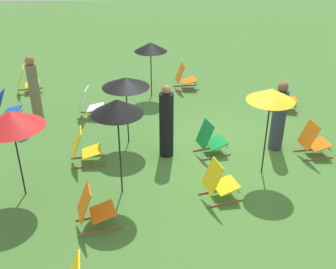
# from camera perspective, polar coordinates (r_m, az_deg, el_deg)

# --- Properties ---
(ground_plane) EXTENTS (40.00, 40.00, 0.00)m
(ground_plane) POSITION_cam_1_polar(r_m,az_deg,el_deg) (9.82, 7.00, -2.31)
(ground_plane) COLOR #477A33
(deckchair_0) EXTENTS (0.61, 0.84, 0.83)m
(deckchair_0) POSITION_cam_1_polar(r_m,az_deg,el_deg) (13.66, -19.03, 7.03)
(deckchair_0) COLOR olive
(deckchair_0) RESTS_ON ground
(deckchair_1) EXTENTS (0.56, 0.81, 0.83)m
(deckchair_1) POSITION_cam_1_polar(r_m,az_deg,el_deg) (11.49, -10.84, 4.18)
(deckchair_1) COLOR olive
(deckchair_1) RESTS_ON ground
(deckchair_2) EXTENTS (0.67, 0.86, 0.83)m
(deckchair_2) POSITION_cam_1_polar(r_m,az_deg,el_deg) (9.52, 5.89, -0.74)
(deckchair_2) COLOR olive
(deckchair_2) RESTS_ON ground
(deckchair_3) EXTENTS (0.51, 0.78, 0.83)m
(deckchair_3) POSITION_cam_1_polar(r_m,az_deg,el_deg) (11.93, -21.55, 3.56)
(deckchair_3) COLOR olive
(deckchair_3) RESTS_ON ground
(deckchair_4) EXTENTS (0.64, 0.85, 0.83)m
(deckchair_4) POSITION_cam_1_polar(r_m,az_deg,el_deg) (12.17, 15.72, 5.00)
(deckchair_4) COLOR olive
(deckchair_4) RESTS_ON ground
(deckchair_6) EXTENTS (0.56, 0.81, 0.83)m
(deckchair_6) POSITION_cam_1_polar(r_m,az_deg,el_deg) (9.98, 19.50, -0.87)
(deckchair_6) COLOR olive
(deckchair_6) RESTS_ON ground
(deckchair_7) EXTENTS (0.53, 0.79, 0.83)m
(deckchair_7) POSITION_cam_1_polar(r_m,az_deg,el_deg) (13.21, 2.31, 7.88)
(deckchair_7) COLOR olive
(deckchair_7) RESTS_ON ground
(deckchair_8) EXTENTS (0.56, 0.81, 0.83)m
(deckchair_8) POSITION_cam_1_polar(r_m,az_deg,el_deg) (9.32, -11.52, -1.86)
(deckchair_8) COLOR olive
(deckchair_8) RESTS_ON ground
(deckchair_9) EXTENTS (0.65, 0.85, 0.83)m
(deckchair_9) POSITION_cam_1_polar(r_m,az_deg,el_deg) (8.07, 7.08, -6.63)
(deckchair_9) COLOR olive
(deckchair_9) RESTS_ON ground
(deckchair_10) EXTENTS (0.63, 0.84, 0.83)m
(deckchair_10) POSITION_cam_1_polar(r_m,az_deg,el_deg) (7.48, -10.30, -10.11)
(deckchair_10) COLOR olive
(deckchair_10) RESTS_ON ground
(umbrella_0) EXTENTS (0.97, 0.97, 1.94)m
(umbrella_0) POSITION_cam_1_polar(r_m,az_deg,el_deg) (8.40, 14.13, 5.33)
(umbrella_0) COLOR black
(umbrella_0) RESTS_ON ground
(umbrella_2) EXTENTS (0.97, 0.97, 2.03)m
(umbrella_2) POSITION_cam_1_polar(r_m,az_deg,el_deg) (7.50, -7.10, 3.82)
(umbrella_2) COLOR black
(umbrella_2) RESTS_ON ground
(umbrella_3) EXTENTS (1.10, 1.10, 1.68)m
(umbrella_3) POSITION_cam_1_polar(r_m,az_deg,el_deg) (9.52, -5.89, 7.19)
(umbrella_3) COLOR black
(umbrella_3) RESTS_ON ground
(umbrella_4) EXTENTS (1.20, 1.20, 1.83)m
(umbrella_4) POSITION_cam_1_polar(r_m,az_deg,el_deg) (7.99, -20.96, 1.98)
(umbrella_4) COLOR black
(umbrella_4) RESTS_ON ground
(umbrella_5) EXTENTS (0.97, 0.97, 1.67)m
(umbrella_5) POSITION_cam_1_polar(r_m,az_deg,el_deg) (12.31, -2.42, 12.03)
(umbrella_5) COLOR black
(umbrella_5) RESTS_ON ground
(person_0) EXTENTS (0.38, 0.38, 1.69)m
(person_0) POSITION_cam_1_polar(r_m,az_deg,el_deg) (9.85, 15.11, 2.23)
(person_0) COLOR #333847
(person_0) RESTS_ON ground
(person_1) EXTENTS (0.37, 0.37, 1.80)m
(person_1) POSITION_cam_1_polar(r_m,az_deg,el_deg) (11.45, -18.06, 5.92)
(person_1) COLOR #72664C
(person_1) RESTS_ON ground
(person_2) EXTENTS (0.45, 0.45, 1.73)m
(person_2) POSITION_cam_1_polar(r_m,az_deg,el_deg) (9.22, -0.22, 1.53)
(person_2) COLOR black
(person_2) RESTS_ON ground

